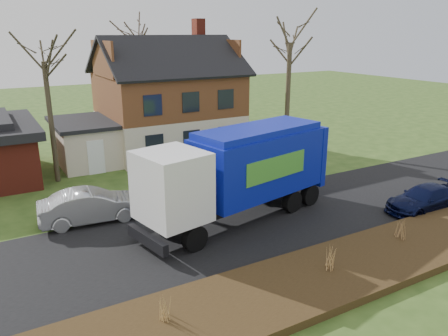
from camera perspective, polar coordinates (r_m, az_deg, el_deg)
ground at (r=20.07m, az=3.37°, el=-7.20°), size 120.00×120.00×0.00m
road at (r=20.07m, az=3.37°, el=-7.18°), size 80.00×7.00×0.02m
mulch_verge at (r=16.33m, az=13.78°, el=-13.27°), size 80.00×3.50×0.30m
main_house at (r=31.66m, az=-8.10°, el=9.38°), size 12.95×8.95×9.26m
garbage_truck at (r=19.74m, az=2.33°, el=-0.09°), size 10.13×4.58×4.20m
silver_sedan at (r=20.83m, az=-16.93°, el=-4.75°), size 4.76×2.03×1.53m
navy_wagon at (r=23.30m, az=24.71°, el=-3.67°), size 4.24×1.82×1.22m
tree_front_west at (r=26.00m, az=-22.74°, el=14.91°), size 3.19×3.19×9.47m
tree_front_east at (r=32.45m, az=8.73°, el=18.09°), size 3.92×3.92×10.88m
tree_back at (r=39.59m, az=-11.18°, el=18.09°), size 3.43×3.43×10.85m
grass_clump_west at (r=13.37m, az=-8.01°, el=-17.42°), size 0.34×0.28×0.89m
grass_clump_mid at (r=16.08m, az=13.76°, el=-11.25°), size 0.34×0.28×0.95m
grass_clump_east at (r=19.26m, az=22.18°, el=-7.26°), size 0.35×0.29×0.87m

